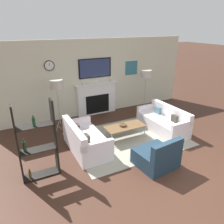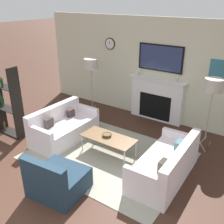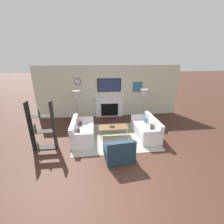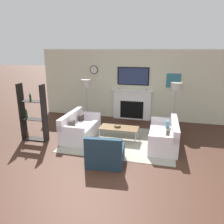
{
  "view_description": "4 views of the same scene",
  "coord_description": "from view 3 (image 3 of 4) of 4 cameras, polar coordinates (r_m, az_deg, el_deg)",
  "views": [
    {
      "loc": [
        -2.98,
        -2.62,
        3.14
      ],
      "look_at": [
        -0.25,
        2.73,
        0.72
      ],
      "focal_mm": 35.0,
      "sensor_mm": 36.0,
      "label": 1
    },
    {
      "loc": [
        2.79,
        -1.67,
        3.15
      ],
      "look_at": [
        -0.34,
        2.84,
        0.72
      ],
      "focal_mm": 42.0,
      "sensor_mm": 36.0,
      "label": 2
    },
    {
      "loc": [
        -0.73,
        -3.16,
        3.07
      ],
      "look_at": [
        -0.07,
        2.65,
        0.91
      ],
      "focal_mm": 24.0,
      "sensor_mm": 36.0,
      "label": 3
    },
    {
      "loc": [
        1.27,
        -3.84,
        2.71
      ],
      "look_at": [
        -0.32,
        2.47,
        0.82
      ],
      "focal_mm": 35.0,
      "sensor_mm": 36.0,
      "label": 4
    }
  ],
  "objects": [
    {
      "name": "ground_plane",
      "position": [
        4.46,
        5.1,
        -23.29
      ],
      "size": [
        60.0,
        60.0,
        0.0
      ],
      "primitive_type": "plane",
      "color": "#3E251A"
    },
    {
      "name": "fireplace_wall",
      "position": [
        7.96,
        -1.07,
        6.92
      ],
      "size": [
        7.5,
        0.28,
        2.7
      ],
      "color": "beige",
      "rests_on": "ground_plane"
    },
    {
      "name": "area_rug",
      "position": [
        6.23,
        1.07,
        -9.21
      ],
      "size": [
        3.24,
        2.45,
        0.01
      ],
      "color": "gray",
      "rests_on": "ground_plane"
    },
    {
      "name": "couch_left",
      "position": [
        6.08,
        -11.38,
        -7.45
      ],
      "size": [
        0.82,
        1.62,
        0.78
      ],
      "color": "silver",
      "rests_on": "ground_plane"
    },
    {
      "name": "couch_right",
      "position": [
        6.39,
        12.9,
        -6.21
      ],
      "size": [
        0.82,
        1.74,
        0.75
      ],
      "color": "silver",
      "rests_on": "ground_plane"
    },
    {
      "name": "armchair",
      "position": [
        4.89,
        2.64,
        -14.98
      ],
      "size": [
        0.94,
        0.9,
        0.78
      ],
      "color": "#1E3344",
      "rests_on": "ground_plane"
    },
    {
      "name": "coffee_table",
      "position": [
        6.11,
        0.53,
        -5.86
      ],
      "size": [
        1.18,
        0.53,
        0.4
      ],
      "color": "brown",
      "rests_on": "ground_plane"
    },
    {
      "name": "decorative_bowl",
      "position": [
        6.1,
        -0.02,
        -5.32
      ],
      "size": [
        0.2,
        0.2,
        0.06
      ],
      "color": "#4C3920",
      "rests_on": "coffee_table"
    },
    {
      "name": "floor_lamp_left",
      "position": [
        7.07,
        -13.47,
        6.69
      ],
      "size": [
        0.38,
        0.38,
        1.65
      ],
      "color": "#9E998E",
      "rests_on": "ground_plane"
    },
    {
      "name": "floor_lamp_right",
      "position": [
        7.39,
        12.1,
        7.39
      ],
      "size": [
        0.38,
        0.38,
        1.65
      ],
      "color": "#9E998E",
      "rests_on": "ground_plane"
    },
    {
      "name": "shelf_unit",
      "position": [
        5.63,
        -25.07,
        -5.35
      ],
      "size": [
        0.79,
        0.28,
        1.74
      ],
      "color": "black",
      "rests_on": "ground_plane"
    }
  ]
}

